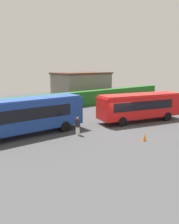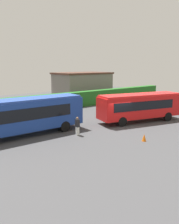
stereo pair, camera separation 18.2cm
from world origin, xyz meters
name	(u,v)px [view 1 (the left image)]	position (x,y,z in m)	size (l,w,h in m)	color
ground_plane	(116,126)	(0.00, 0.00, 0.00)	(64.00, 64.00, 0.00)	#424244
bus_blue	(27,114)	(-8.38, 2.78, 1.89)	(10.60, 2.71, 3.29)	navy
bus_red	(140,106)	(3.47, -0.17, 1.77)	(9.84, 4.80, 3.05)	red
person_center	(78,126)	(-4.93, -0.04, 0.86)	(0.34, 0.51, 1.66)	silver
hedge_row	(56,102)	(0.00, 11.61, 1.10)	(44.00, 1.32, 2.21)	#226120
depot_building	(82,86)	(9.15, 17.65, 2.42)	(9.97, 6.06, 4.82)	slate
traffic_cone	(144,137)	(-1.68, -4.84, 0.30)	(0.36, 0.36, 0.60)	orange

